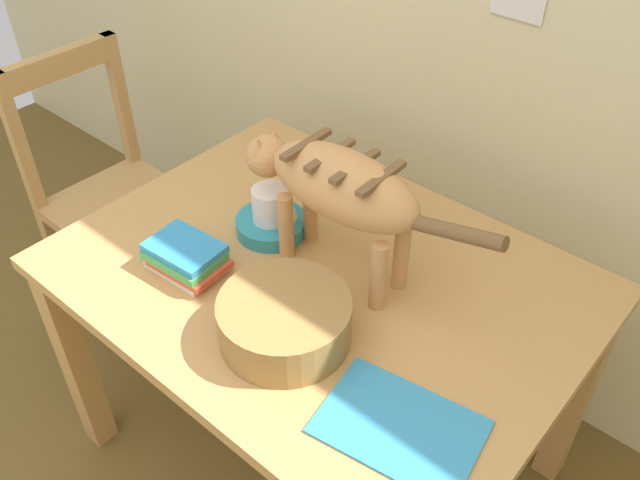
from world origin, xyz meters
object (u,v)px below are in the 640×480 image
object	(u,v)px
cat	(337,187)
magazine	(399,427)
coffee_mug	(271,205)
wooden_chair_near	(113,197)
saucer_bowl	(271,225)
dining_table	(320,300)
wicker_basket	(285,320)
book_stack	(186,258)

from	to	relation	value
cat	magazine	size ratio (longest dim) A/B	2.21
coffee_mug	wooden_chair_near	xyz separation A→B (m)	(-0.79, 0.02, -0.37)
cat	magazine	bearing A→B (deg)	-126.30
coffee_mug	saucer_bowl	bearing A→B (deg)	180.00
magazine	cat	bearing A→B (deg)	135.46
dining_table	wooden_chair_near	bearing A→B (deg)	176.45
magazine	wicker_basket	xyz separation A→B (m)	(-0.31, 0.03, 0.05)
dining_table	wooden_chair_near	distance (m)	1.00
coffee_mug	book_stack	distance (m)	0.24
dining_table	cat	bearing A→B (deg)	70.84
book_stack	wooden_chair_near	bearing A→B (deg)	160.96
dining_table	wicker_basket	distance (m)	0.26
saucer_bowl	coffee_mug	distance (m)	0.06
book_stack	wicker_basket	distance (m)	0.32
cat	wooden_chair_near	size ratio (longest dim) A/B	0.71
book_stack	wicker_basket	bearing A→B (deg)	-1.03
cat	wooden_chair_near	bearing A→B (deg)	87.95
book_stack	wooden_chair_near	distance (m)	0.84
magazine	book_stack	xyz separation A→B (m)	(-0.63, 0.03, 0.03)
dining_table	magazine	world-z (taller)	magazine
saucer_bowl	coffee_mug	bearing A→B (deg)	0.00
dining_table	wooden_chair_near	xyz separation A→B (m)	(-0.98, 0.06, -0.19)
coffee_mug	wicker_basket	distance (m)	0.36
magazine	dining_table	bearing A→B (deg)	140.76
dining_table	coffee_mug	size ratio (longest dim) A/B	9.12
cat	magazine	world-z (taller)	cat
saucer_bowl	wicker_basket	distance (m)	0.36
dining_table	magazine	distance (m)	0.46
wicker_basket	magazine	bearing A→B (deg)	-4.73
cat	magazine	xyz separation A→B (m)	(0.38, -0.27, -0.23)
coffee_mug	wooden_chair_near	world-z (taller)	wooden_chair_near
coffee_mug	magazine	size ratio (longest dim) A/B	0.45
cat	magazine	distance (m)	0.51
magazine	wooden_chair_near	world-z (taller)	wooden_chair_near
coffee_mug	wooden_chair_near	size ratio (longest dim) A/B	0.14
wooden_chair_near	coffee_mug	bearing A→B (deg)	89.89
coffee_mug	magazine	world-z (taller)	coffee_mug
saucer_bowl	dining_table	bearing A→B (deg)	-10.99
wicker_basket	wooden_chair_near	bearing A→B (deg)	166.16
book_stack	cat	bearing A→B (deg)	42.32
book_stack	wooden_chair_near	size ratio (longest dim) A/B	0.20
cat	saucer_bowl	bearing A→B (deg)	90.00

